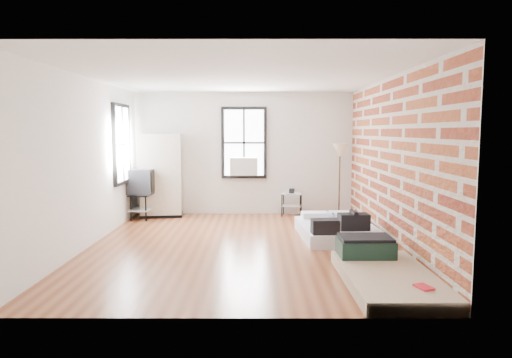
{
  "coord_description": "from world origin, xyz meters",
  "views": [
    {
      "loc": [
        0.3,
        -7.51,
        1.92
      ],
      "look_at": [
        0.28,
        0.3,
        1.09
      ],
      "focal_mm": 32.0,
      "sensor_mm": 36.0,
      "label": 1
    }
  ],
  "objects_px": {
    "mattress_bare": "(382,270)",
    "side_table": "(292,198)",
    "tv_stand": "(142,183)",
    "mattress_main": "(337,229)",
    "wardrobe": "(161,176)",
    "floor_lamp": "(340,154)"
  },
  "relations": [
    {
      "from": "tv_stand",
      "to": "mattress_main",
      "type": "bearing_deg",
      "value": -22.27
    },
    {
      "from": "tv_stand",
      "to": "floor_lamp",
      "type": "bearing_deg",
      "value": 5.72
    },
    {
      "from": "floor_lamp",
      "to": "mattress_bare",
      "type": "bearing_deg",
      "value": -92.94
    },
    {
      "from": "mattress_main",
      "to": "floor_lamp",
      "type": "height_order",
      "value": "floor_lamp"
    },
    {
      "from": "mattress_main",
      "to": "tv_stand",
      "type": "bearing_deg",
      "value": 151.72
    },
    {
      "from": "wardrobe",
      "to": "tv_stand",
      "type": "bearing_deg",
      "value": -152.27
    },
    {
      "from": "side_table",
      "to": "mattress_bare",
      "type": "bearing_deg",
      "value": -79.5
    },
    {
      "from": "mattress_bare",
      "to": "tv_stand",
      "type": "height_order",
      "value": "tv_stand"
    },
    {
      "from": "mattress_main",
      "to": "mattress_bare",
      "type": "height_order",
      "value": "mattress_main"
    },
    {
      "from": "wardrobe",
      "to": "tv_stand",
      "type": "xyz_separation_m",
      "value": [
        -0.35,
        -0.25,
        -0.14
      ]
    },
    {
      "from": "side_table",
      "to": "tv_stand",
      "type": "height_order",
      "value": "tv_stand"
    },
    {
      "from": "wardrobe",
      "to": "mattress_bare",
      "type": "bearing_deg",
      "value": -57.14
    },
    {
      "from": "mattress_bare",
      "to": "wardrobe",
      "type": "bearing_deg",
      "value": 129.72
    },
    {
      "from": "mattress_main",
      "to": "side_table",
      "type": "xyz_separation_m",
      "value": [
        -0.66,
        2.14,
        0.26
      ]
    },
    {
      "from": "floor_lamp",
      "to": "tv_stand",
      "type": "relative_size",
      "value": 1.5
    },
    {
      "from": "mattress_main",
      "to": "wardrobe",
      "type": "distance_m",
      "value": 4.23
    },
    {
      "from": "mattress_bare",
      "to": "side_table",
      "type": "distance_m",
      "value": 4.59
    },
    {
      "from": "mattress_main",
      "to": "wardrobe",
      "type": "bearing_deg",
      "value": 146.55
    },
    {
      "from": "mattress_bare",
      "to": "tv_stand",
      "type": "xyz_separation_m",
      "value": [
        -4.14,
        4.18,
        0.65
      ]
    },
    {
      "from": "mattress_bare",
      "to": "tv_stand",
      "type": "distance_m",
      "value": 5.92
    },
    {
      "from": "mattress_bare",
      "to": "floor_lamp",
      "type": "distance_m",
      "value": 4.62
    },
    {
      "from": "mattress_main",
      "to": "wardrobe",
      "type": "height_order",
      "value": "wardrobe"
    }
  ]
}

